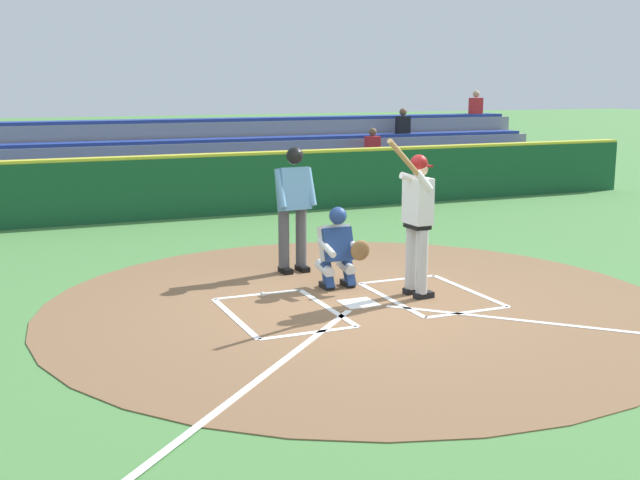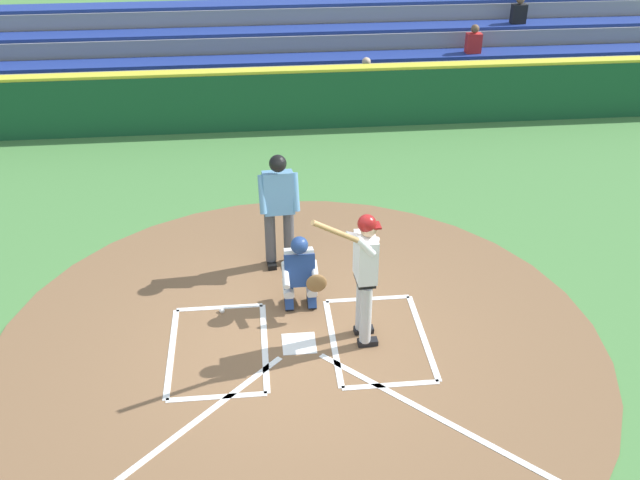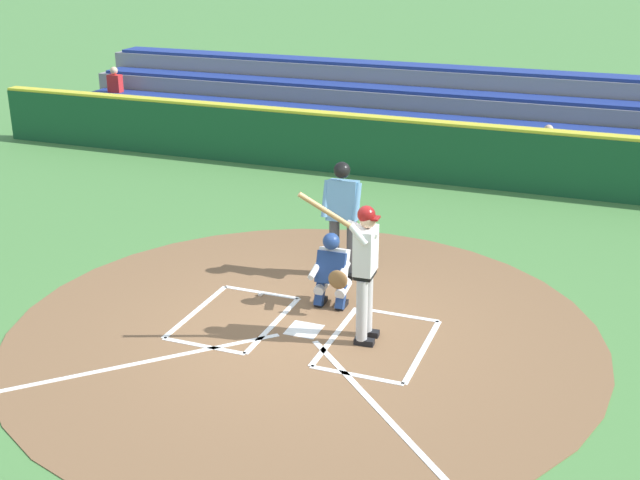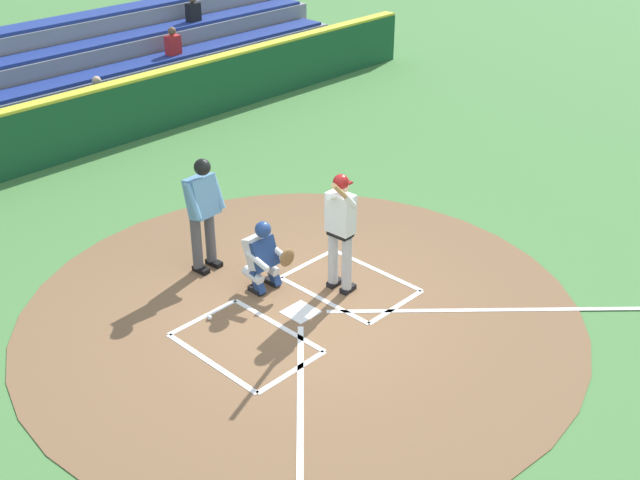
% 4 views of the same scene
% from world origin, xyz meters
% --- Properties ---
extents(ground_plane, '(120.00, 120.00, 0.00)m').
position_xyz_m(ground_plane, '(0.00, 0.00, 0.00)').
color(ground_plane, '#4C8442').
extents(dirt_circle, '(8.00, 8.00, 0.01)m').
position_xyz_m(dirt_circle, '(0.00, 0.00, 0.01)').
color(dirt_circle, brown).
rests_on(dirt_circle, ground).
extents(home_plate_and_chalk, '(7.93, 4.91, 0.01)m').
position_xyz_m(home_plate_and_chalk, '(0.00, 0.88, 0.01)').
color(home_plate_and_chalk, white).
rests_on(home_plate_and_chalk, dirt_circle).
extents(batter, '(0.91, 0.75, 2.13)m').
position_xyz_m(batter, '(-0.83, -0.01, 1.10)').
color(batter, '#BCBCBC').
rests_on(batter, ground).
extents(catcher, '(0.59, 0.60, 1.13)m').
position_xyz_m(catcher, '(-0.09, -0.85, 0.59)').
color(catcher, black).
rests_on(catcher, ground).
extents(plate_umpire, '(0.60, 0.44, 1.86)m').
position_xyz_m(plate_umpire, '(0.14, -1.93, 1.08)').
color(plate_umpire, '#4C4C51').
rests_on(plate_umpire, ground).
extents(baseball, '(0.07, 0.07, 0.07)m').
position_xyz_m(baseball, '(1.02, -0.79, 0.04)').
color(baseball, white).
rests_on(baseball, ground).
extents(backstop_wall, '(22.00, 0.36, 1.31)m').
position_xyz_m(backstop_wall, '(0.00, -7.50, 0.65)').
color(backstop_wall, '#19512D').
rests_on(backstop_wall, ground).
extents(bleacher_stand, '(20.00, 3.40, 2.55)m').
position_xyz_m(bleacher_stand, '(-0.01, -10.20, 0.70)').
color(bleacher_stand, gray).
rests_on(bleacher_stand, ground).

